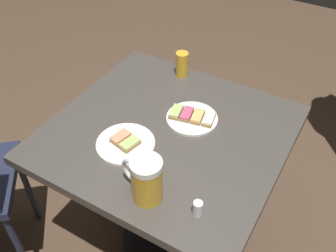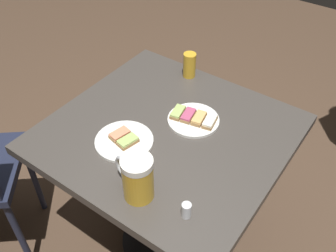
# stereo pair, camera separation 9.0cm
# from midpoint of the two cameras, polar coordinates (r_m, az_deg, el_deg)

# --- Properties ---
(ground_plane) EXTENTS (6.00, 6.00, 0.00)m
(ground_plane) POSITION_cam_midpoint_polar(r_m,az_deg,el_deg) (1.93, -1.40, -16.64)
(ground_plane) COLOR #4C3828
(cafe_table) EXTENTS (0.78, 0.82, 0.72)m
(cafe_table) POSITION_cam_midpoint_polar(r_m,az_deg,el_deg) (1.46, -1.77, -4.80)
(cafe_table) COLOR black
(cafe_table) RESTS_ON ground_plane
(plate_near) EXTENTS (0.19, 0.19, 0.03)m
(plate_near) POSITION_cam_midpoint_polar(r_m,az_deg,el_deg) (1.40, 1.78, 1.26)
(plate_near) COLOR white
(plate_near) RESTS_ON cafe_table
(plate_far) EXTENTS (0.20, 0.20, 0.03)m
(plate_far) POSITION_cam_midpoint_polar(r_m,az_deg,el_deg) (1.31, -8.34, -2.60)
(plate_far) COLOR white
(plate_far) RESTS_ON cafe_table
(beer_mug) EXTENTS (0.09, 0.15, 0.15)m
(beer_mug) POSITION_cam_midpoint_polar(r_m,az_deg,el_deg) (1.11, -5.70, -8.03)
(beer_mug) COLOR gold
(beer_mug) RESTS_ON cafe_table
(beer_glass_small) EXTENTS (0.05, 0.05, 0.11)m
(beer_glass_small) POSITION_cam_midpoint_polar(r_m,az_deg,el_deg) (1.60, 0.47, 9.21)
(beer_glass_small) COLOR gold
(beer_glass_small) RESTS_ON cafe_table
(salt_shaker) EXTENTS (0.03, 0.03, 0.05)m
(salt_shaker) POSITION_cam_midpoint_polar(r_m,az_deg,el_deg) (1.10, 2.10, -12.34)
(salt_shaker) COLOR silver
(salt_shaker) RESTS_ON cafe_table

